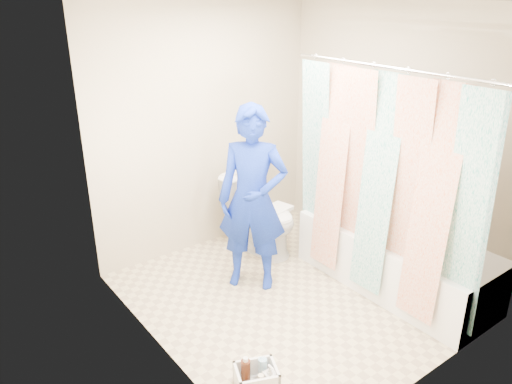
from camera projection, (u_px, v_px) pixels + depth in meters
floor at (290, 295)px, 4.34m from camera, size 2.60×2.60×0.00m
ceiling at (299, 0)px, 3.43m from camera, size 2.40×2.60×0.02m
wall_back at (206, 130)px, 4.84m from camera, size 2.40×0.02×2.40m
wall_front at (440, 223)px, 2.93m from camera, size 2.40×0.02×2.40m
wall_left at (154, 202)px, 3.22m from camera, size 0.02×2.60×2.40m
wall_right at (393, 139)px, 4.56m from camera, size 0.02×2.60×2.40m
bathtub at (395, 258)px, 4.40m from camera, size 0.70×1.75×0.50m
curtain_rod at (390, 68)px, 3.58m from camera, size 0.02×1.90×0.02m
shower_curtain at (378, 188)px, 3.93m from camera, size 0.06×1.75×1.80m
toilet at (261, 215)px, 4.95m from camera, size 0.58×0.84×0.78m
tank_lid at (271, 212)px, 4.85m from camera, size 0.51×0.30×0.04m
tank_internals at (242, 176)px, 4.90m from camera, size 0.19×0.08×0.25m
plumber at (253, 200)px, 4.23m from camera, size 0.69×0.70×1.63m
cleaning_caddy at (258, 379)px, 3.30m from camera, size 0.34×0.31×0.21m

